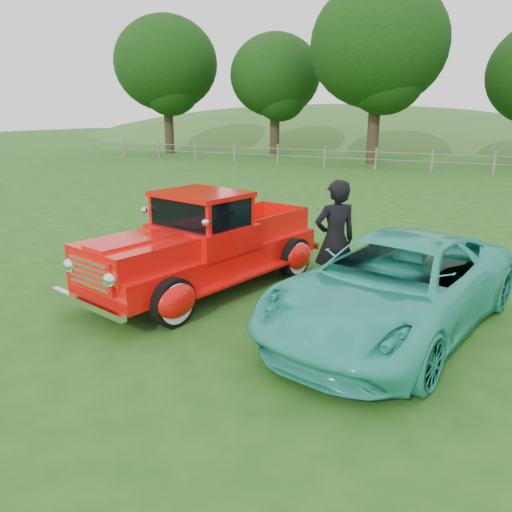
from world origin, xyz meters
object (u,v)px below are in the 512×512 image
at_px(tree_near_west, 379,45).
at_px(man, 335,240).
at_px(teal_sedan, 394,286).
at_px(tree_far_west, 166,64).
at_px(red_pickup, 205,246).
at_px(tree_mid_west, 275,76).

height_order(tree_near_west, man, tree_near_west).
distance_m(tree_near_west, teal_sedan, 25.72).
bearing_deg(teal_sedan, tree_far_west, 143.98).
distance_m(red_pickup, teal_sedan, 3.44).
bearing_deg(tree_far_west, tree_mid_west, 14.04).
distance_m(tree_near_west, red_pickup, 24.75).
distance_m(tree_mid_west, man, 29.75).
relative_size(tree_far_west, man, 4.84).
height_order(tree_near_west, teal_sedan, tree_near_west).
distance_m(tree_far_west, tree_near_west, 16.03).
bearing_deg(tree_near_west, teal_sedan, -74.95).
relative_size(red_pickup, man, 2.56).
xyz_separation_m(tree_near_west, man, (5.28, -23.24, -5.77)).
height_order(tree_mid_west, teal_sedan, tree_mid_west).
bearing_deg(man, tree_near_west, -121.02).
relative_size(tree_mid_west, red_pickup, 1.61).
relative_size(red_pickup, teal_sedan, 1.06).
xyz_separation_m(tree_far_west, tree_near_west, (16.00, -1.00, 0.31)).
height_order(tree_far_west, tree_mid_west, tree_far_west).
xyz_separation_m(red_pickup, man, (2.22, 0.58, 0.23)).
bearing_deg(red_pickup, teal_sedan, 8.01).
bearing_deg(man, red_pickup, -29.18).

